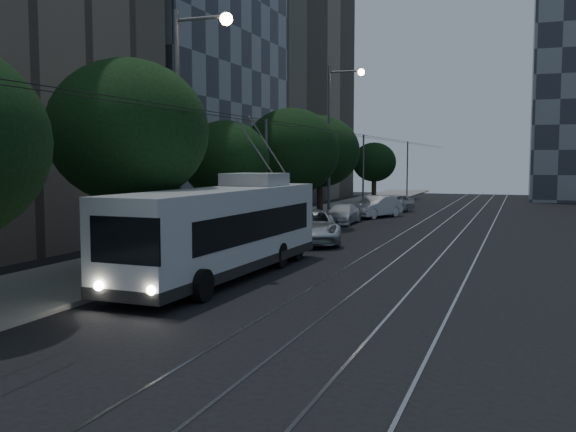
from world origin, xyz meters
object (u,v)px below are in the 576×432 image
(car_white_a, at_px, (315,222))
(car_white_d, at_px, (393,203))
(car_white_c, at_px, (376,207))
(streetlamp_far, at_px, (335,128))
(car_white_b, at_px, (342,214))
(streetlamp_near, at_px, (187,114))
(trolleybus, at_px, (224,230))
(pickup_silver, at_px, (310,226))

(car_white_a, xyz_separation_m, car_white_d, (1.18, 15.92, 0.06))
(car_white_c, distance_m, streetlamp_far, 6.58)
(car_white_c, height_order, streetlamp_far, streetlamp_far)
(car_white_b, relative_size, streetlamp_near, 0.46)
(car_white_d, bearing_deg, streetlamp_far, -83.60)
(trolleybus, bearing_deg, car_white_d, 91.44)
(trolleybus, bearing_deg, pickup_silver, 92.43)
(pickup_silver, xyz_separation_m, streetlamp_near, (-1.51, -9.27, 4.84))
(car_white_d, distance_m, streetlamp_far, 9.84)
(pickup_silver, height_order, car_white_a, pickup_silver)
(car_white_b, bearing_deg, streetlamp_near, -92.13)
(streetlamp_far, bearing_deg, car_white_b, -61.72)
(car_white_a, bearing_deg, car_white_b, 85.41)
(pickup_silver, xyz_separation_m, streetlamp_far, (-2.10, 11.67, 5.34))
(car_white_c, bearing_deg, streetlamp_near, -71.23)
(pickup_silver, relative_size, streetlamp_near, 0.62)
(trolleybus, xyz_separation_m, car_white_c, (-0.07, 24.50, -0.88))
(trolleybus, bearing_deg, streetlamp_near, 166.19)
(pickup_silver, distance_m, streetlamp_far, 13.00)
(pickup_silver, xyz_separation_m, car_white_c, (0.04, 14.77, -0.06))
(car_white_d, bearing_deg, trolleybus, -67.00)
(car_white_b, xyz_separation_m, car_white_d, (1.31, 9.87, 0.10))
(pickup_silver, distance_m, car_white_a, 3.71)
(car_white_c, distance_m, streetlamp_near, 24.59)
(car_white_d, xyz_separation_m, streetlamp_far, (-2.40, -7.85, 5.42))
(car_white_a, relative_size, car_white_d, 0.92)
(trolleybus, distance_m, car_white_d, 29.26)
(car_white_c, xyz_separation_m, streetlamp_near, (-1.55, -24.05, 4.89))
(car_white_b, bearing_deg, pickup_silver, -84.63)
(pickup_silver, relative_size, car_white_b, 1.37)
(streetlamp_far, bearing_deg, streetlamp_near, -88.39)
(car_white_b, relative_size, car_white_c, 0.93)
(car_white_d, bearing_deg, car_white_c, -69.80)
(car_white_c, height_order, streetlamp_near, streetlamp_near)
(streetlamp_far, bearing_deg, car_white_a, -81.45)
(pickup_silver, bearing_deg, car_white_d, 67.94)
(car_white_c, relative_size, car_white_d, 1.07)
(car_white_a, xyz_separation_m, streetlamp_near, (-0.63, -12.87, 4.98))
(car_white_c, bearing_deg, car_white_b, -79.13)
(car_white_c, bearing_deg, car_white_a, -72.25)
(pickup_silver, height_order, car_white_d, pickup_silver)
(streetlamp_near, bearing_deg, car_white_c, 86.32)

